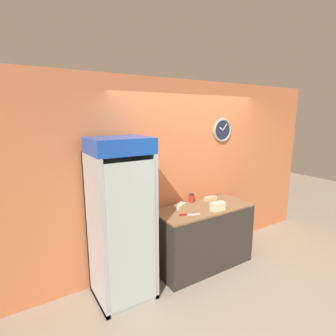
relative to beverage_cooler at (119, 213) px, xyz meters
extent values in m
plane|color=gray|center=(1.26, -0.92, -1.07)|extent=(14.00, 14.00, 0.00)
cube|color=#D17547|center=(1.26, 0.33, 0.28)|extent=(5.20, 0.06, 2.70)
torus|color=gray|center=(1.89, 0.28, 0.90)|extent=(0.38, 0.04, 0.38)
cylinder|color=#1E2338|center=(1.89, 0.28, 0.90)|extent=(0.31, 0.01, 0.31)
cube|color=white|center=(1.86, 0.27, 0.92)|extent=(0.08, 0.01, 0.06)
cube|color=white|center=(1.93, 0.27, 0.95)|extent=(0.09, 0.01, 0.11)
cube|color=#332D28|center=(1.26, -0.05, -0.63)|extent=(1.44, 0.64, 0.88)
cube|color=brown|center=(1.26, -0.05, -0.18)|extent=(1.44, 0.64, 0.02)
cube|color=#B2B7BC|center=(0.00, 0.26, -0.17)|extent=(0.67, 0.04, 1.79)
cube|color=#B2B7BC|center=(-0.31, -0.04, -0.17)|extent=(0.05, 0.63, 1.79)
cube|color=#B2B7BC|center=(0.31, -0.04, -0.17)|extent=(0.05, 0.63, 1.79)
cube|color=#B2B7BC|center=(0.00, -0.04, -1.04)|extent=(0.67, 0.63, 0.05)
cube|color=white|center=(0.00, 0.23, -0.17)|extent=(0.57, 0.02, 1.69)
cube|color=silver|center=(0.00, -0.36, -0.17)|extent=(0.57, 0.01, 1.69)
cube|color=blue|center=(0.00, -0.07, 0.82)|extent=(0.67, 0.57, 0.18)
cube|color=silver|center=(0.00, -0.06, -0.56)|extent=(0.55, 0.51, 0.01)
cube|color=silver|center=(0.00, -0.06, -0.16)|extent=(0.55, 0.51, 0.01)
cube|color=silver|center=(0.00, -0.06, 0.24)|extent=(0.55, 0.51, 0.01)
cylinder|color=#72337F|center=(-0.15, -0.27, -0.08)|extent=(0.07, 0.07, 0.15)
cylinder|color=#72337F|center=(-0.15, -0.27, 0.02)|extent=(0.03, 0.03, 0.06)
cylinder|color=#72337F|center=(-0.04, -0.28, -0.07)|extent=(0.06, 0.06, 0.17)
cylinder|color=#72337F|center=(-0.04, -0.28, 0.05)|extent=(0.03, 0.03, 0.07)
cylinder|color=#5B2D19|center=(0.22, -0.28, -0.48)|extent=(0.06, 0.06, 0.17)
cylinder|color=#5B2D19|center=(0.22, -0.28, -0.36)|extent=(0.02, 0.02, 0.07)
cylinder|color=#5B2D19|center=(-0.09, -0.27, 0.34)|extent=(0.07, 0.07, 0.18)
cylinder|color=#5B2D19|center=(-0.09, -0.27, 0.46)|extent=(0.03, 0.03, 0.08)
cylinder|color=#B2BCCC|center=(0.14, -0.28, -0.09)|extent=(0.07, 0.07, 0.13)
cylinder|color=#B2BCCC|center=(0.14, -0.28, 0.00)|extent=(0.03, 0.03, 0.06)
cylinder|color=#2D6B38|center=(0.14, -0.28, -0.50)|extent=(0.07, 0.07, 0.12)
cylinder|color=#2D6B38|center=(0.14, -0.28, -0.41)|extent=(0.03, 0.03, 0.05)
cylinder|color=#B2231E|center=(-0.16, -0.27, -0.47)|extent=(0.07, 0.07, 0.17)
cylinder|color=#B2231E|center=(-0.16, -0.27, -0.35)|extent=(0.03, 0.03, 0.07)
cylinder|color=#5B2D19|center=(-0.19, -0.27, 0.32)|extent=(0.08, 0.08, 0.14)
cylinder|color=#5B2D19|center=(-0.19, -0.27, 0.42)|extent=(0.03, 0.03, 0.06)
cube|color=beige|center=(1.35, -0.25, -0.13)|extent=(0.22, 0.11, 0.06)
cube|color=beige|center=(1.35, -0.25, -0.08)|extent=(0.22, 0.11, 0.06)
cube|color=tan|center=(1.55, 0.13, -0.13)|extent=(0.20, 0.10, 0.06)
cube|color=beige|center=(0.96, 0.12, -0.13)|extent=(0.24, 0.18, 0.06)
cube|color=silver|center=(0.96, -0.20, -0.16)|extent=(0.18, 0.10, 0.00)
cube|color=maroon|center=(0.83, -0.15, -0.15)|extent=(0.11, 0.06, 0.02)
cylinder|color=#B72D23|center=(1.25, 0.21, -0.10)|extent=(0.08, 0.08, 0.12)
cylinder|color=#262628|center=(1.25, 0.21, -0.04)|extent=(0.07, 0.07, 0.01)
camera|label=1|loc=(-1.08, -2.81, 1.15)|focal=28.00mm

